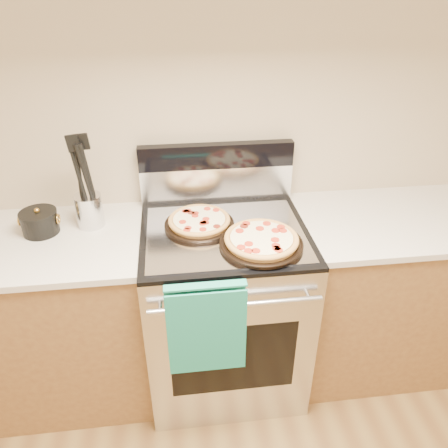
{
  "coord_description": "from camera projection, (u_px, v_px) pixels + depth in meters",
  "views": [
    {
      "loc": [
        -0.21,
        -0.03,
        1.96
      ],
      "look_at": [
        -0.01,
        1.55,
        1.01
      ],
      "focal_mm": 35.0,
      "sensor_mm": 36.0,
      "label": 1
    }
  ],
  "objects": [
    {
      "name": "cabinet_right",
      "position": [
        385.0,
        293.0,
        2.35
      ],
      "size": [
        1.0,
        0.62,
        0.88
      ],
      "primitive_type": "cube",
      "color": "brown",
      "rests_on": "ground"
    },
    {
      "name": "oven_window",
      "position": [
        234.0,
        359.0,
        1.94
      ],
      "size": [
        0.56,
        0.01,
        0.4
      ],
      "primitive_type": "cube",
      "color": "black",
      "rests_on": "range_body"
    },
    {
      "name": "pepperoni_pizza_back",
      "position": [
        199.0,
        222.0,
        2.0
      ],
      "size": [
        0.4,
        0.4,
        0.04
      ],
      "primitive_type": null,
      "rotation": [
        0.0,
        0.0,
        -0.34
      ],
      "color": "#B58337",
      "rests_on": "foil_sheet"
    },
    {
      "name": "cooktop",
      "position": [
        224.0,
        232.0,
        1.99
      ],
      "size": [
        0.76,
        0.68,
        0.02
      ],
      "primitive_type": "cube",
      "color": "black",
      "rests_on": "range_body"
    },
    {
      "name": "cabinet_left",
      "position": [
        48.0,
        321.0,
        2.16
      ],
      "size": [
        1.0,
        0.62,
        0.88
      ],
      "primitive_type": "cube",
      "color": "brown",
      "rests_on": "ground"
    },
    {
      "name": "backsplash_upper",
      "position": [
        216.0,
        156.0,
        2.13
      ],
      "size": [
        0.76,
        0.06,
        0.12
      ],
      "primitive_type": "cube",
      "color": "black",
      "rests_on": "backsplash_lower"
    },
    {
      "name": "oven_handle",
      "position": [
        236.0,
        305.0,
        1.73
      ],
      "size": [
        0.7,
        0.03,
        0.03
      ],
      "primitive_type": "cylinder",
      "rotation": [
        0.0,
        1.57,
        0.0
      ],
      "color": "silver",
      "rests_on": "range_body"
    },
    {
      "name": "utensil_crock",
      "position": [
        89.0,
        211.0,
        2.01
      ],
      "size": [
        0.13,
        0.13,
        0.15
      ],
      "primitive_type": "cylinder",
      "rotation": [
        0.0,
        0.0,
        -0.09
      ],
      "color": "silver",
      "rests_on": "countertop_left"
    },
    {
      "name": "saucepan",
      "position": [
        40.0,
        223.0,
        1.97
      ],
      "size": [
        0.16,
        0.16,
        0.1
      ],
      "primitive_type": "cylinder",
      "rotation": [
        0.0,
        0.0,
        -0.03
      ],
      "color": "black",
      "rests_on": "countertop_left"
    },
    {
      "name": "dish_towel",
      "position": [
        207.0,
        327.0,
        1.77
      ],
      "size": [
        0.32,
        0.05,
        0.42
      ],
      "primitive_type": null,
      "color": "#1B8A70",
      "rests_on": "oven_handle"
    },
    {
      "name": "wall_back",
      "position": [
        215.0,
        115.0,
        2.07
      ],
      "size": [
        4.0,
        0.0,
        4.0
      ],
      "primitive_type": "plane",
      "rotation": [
        1.57,
        0.0,
        0.0
      ],
      "color": "tan",
      "rests_on": "ground"
    },
    {
      "name": "backsplash_lower",
      "position": [
        217.0,
        183.0,
        2.21
      ],
      "size": [
        0.76,
        0.06,
        0.18
      ],
      "primitive_type": "cube",
      "color": "silver",
      "rests_on": "cooktop"
    },
    {
      "name": "pepperoni_pizza_front",
      "position": [
        261.0,
        241.0,
        1.86
      ],
      "size": [
        0.39,
        0.39,
        0.05
      ],
      "primitive_type": null,
      "rotation": [
        0.0,
        0.0,
        -0.09
      ],
      "color": "#B58337",
      "rests_on": "foil_sheet"
    },
    {
      "name": "range_body",
      "position": [
        224.0,
        309.0,
        2.23
      ],
      "size": [
        0.76,
        0.68,
        0.9
      ],
      "primitive_type": "cube",
      "color": "#B7B7BC",
      "rests_on": "ground"
    },
    {
      "name": "countertop_left",
      "position": [
        27.0,
        245.0,
        1.93
      ],
      "size": [
        1.02,
        0.64,
        0.03
      ],
      "primitive_type": "cube",
      "color": "beige",
      "rests_on": "cabinet_left"
    },
    {
      "name": "foil_sheet",
      "position": [
        225.0,
        233.0,
        1.96
      ],
      "size": [
        0.7,
        0.55,
        0.01
      ],
      "primitive_type": "cube",
      "color": "gray",
      "rests_on": "cooktop"
    },
    {
      "name": "countertop_right",
      "position": [
        403.0,
        220.0,
        2.12
      ],
      "size": [
        1.02,
        0.64,
        0.03
      ],
      "primitive_type": "cube",
      "color": "beige",
      "rests_on": "cabinet_right"
    }
  ]
}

